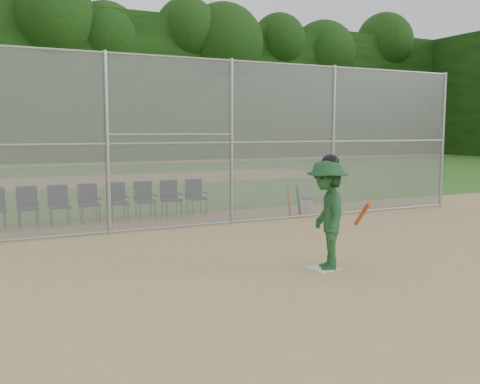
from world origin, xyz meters
name	(u,v)px	position (x,y,z in m)	size (l,w,h in m)	color
ground	(311,279)	(0.00, 0.00, 0.00)	(100.00, 100.00, 0.00)	tan
grass_strip	(91,181)	(0.00, 18.00, 0.01)	(100.00, 100.00, 0.00)	#32691F
dirt_patch_far	(91,181)	(0.00, 18.00, 0.01)	(24.00, 24.00, 0.00)	tan
backstop_fence	(193,140)	(0.00, 5.00, 2.07)	(16.09, 0.09, 4.00)	gray
treeline	(79,63)	(0.00, 20.00, 5.50)	(81.00, 60.00, 11.00)	black
home_plate	(323,268)	(0.53, 0.43, 0.01)	(0.45, 0.45, 0.02)	silver
batter_at_plate	(327,214)	(0.57, 0.39, 0.92)	(1.13, 1.44, 1.91)	#205028
water_cooler	(307,205)	(3.70, 5.77, 0.21)	(0.33, 0.33, 0.42)	white
spare_bats	(294,202)	(2.89, 5.18, 0.42)	(0.36, 0.26, 0.84)	#D84C14
chair_2	(28,207)	(-3.55, 6.71, 0.48)	(0.54, 0.52, 0.96)	#10143D
chair_3	(59,205)	(-2.83, 6.71, 0.48)	(0.54, 0.52, 0.96)	#10143D
chair_4	(89,204)	(-2.12, 6.71, 0.48)	(0.54, 0.52, 0.96)	#10143D
chair_5	(118,202)	(-1.40, 6.71, 0.48)	(0.54, 0.52, 0.96)	#10143D
chair_6	(145,200)	(-0.69, 6.71, 0.48)	(0.54, 0.52, 0.96)	#10143D
chair_7	(172,199)	(0.03, 6.71, 0.48)	(0.54, 0.52, 0.96)	#10143D
chair_8	(197,197)	(0.74, 6.71, 0.48)	(0.54, 0.52, 0.96)	#10143D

